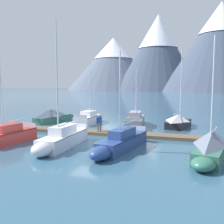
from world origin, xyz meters
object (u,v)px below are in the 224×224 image
Objects in this scene: person_on_dock at (99,122)px; sailboat_second_berth at (4,137)px; sailboat_mid_dock_port at (90,118)px; sailboat_last_slip at (211,146)px; sailboat_end_of_dock at (179,121)px; sailboat_mid_dock_starboard at (61,139)px; sailboat_nearest_berth at (54,116)px; sailboat_outer_slip at (120,142)px; sailboat_far_berth at (136,120)px.

sailboat_second_berth is at bearing -130.56° from person_on_dock.
sailboat_last_slip reaches higher than sailboat_mid_dock_port.
person_on_dock is (-6.91, -7.13, 0.55)m from sailboat_end_of_dock.
sailboat_mid_dock_port is 18.08m from sailboat_last_slip.
sailboat_mid_dock_port is at bearing 104.86° from sailboat_mid_dock_starboard.
sailboat_nearest_berth is 5.26× the size of person_on_dock.
sailboat_end_of_dock is at bearing 4.15° from sailboat_mid_dock_port.
sailboat_mid_dock_starboard reaches higher than sailboat_mid_dock_port.
sailboat_nearest_berth is at bearing 149.93° from sailboat_last_slip.
sailboat_nearest_berth reaches higher than sailboat_last_slip.
person_on_dock is at bearing 153.38° from sailboat_last_slip.
sailboat_nearest_berth is 1.35× the size of sailboat_mid_dock_port.
sailboat_mid_dock_port is 0.72× the size of sailboat_end_of_dock.
sailboat_outer_slip reaches higher than sailboat_mid_dock_port.
sailboat_nearest_berth is at bearing -175.99° from sailboat_end_of_dock.
sailboat_last_slip is (8.11, -11.41, 0.17)m from sailboat_far_berth.
sailboat_last_slip is at bearing 0.85° from sailboat_outer_slip.
sailboat_second_berth is (3.43, -12.57, -0.14)m from sailboat_nearest_berth.
sailboat_last_slip is (19.13, -11.07, 0.06)m from sailboat_nearest_berth.
sailboat_end_of_dock is 1.16× the size of sailboat_last_slip.
sailboat_mid_dock_starboard is at bearing -120.50° from sailboat_end_of_dock.
sailboat_mid_dock_port reaches higher than person_on_dock.
person_on_dock is at bearing -107.33° from sailboat_far_berth.
sailboat_last_slip is 4.66× the size of person_on_dock.
sailboat_second_berth is 1.21× the size of sailboat_outer_slip.
sailboat_far_berth is 11.65m from sailboat_outer_slip.
sailboat_mid_dock_port is 0.88× the size of sailboat_far_berth.
sailboat_end_of_dock is 12.60m from sailboat_last_slip.
sailboat_nearest_berth is 0.96× the size of sailboat_second_berth.
sailboat_second_berth is 1.02× the size of sailboat_end_of_dock.
sailboat_outer_slip is at bearing -103.98° from sailboat_end_of_dock.
sailboat_mid_dock_starboard is at bearing 8.70° from sailboat_second_berth.
sailboat_outer_slip is 12.66m from sailboat_end_of_dock.
sailboat_outer_slip is at bearing 8.41° from sailboat_second_berth.
sailboat_mid_dock_port is 0.86× the size of sailboat_outer_slip.
sailboat_mid_dock_port is (1.68, 12.90, -0.01)m from sailboat_second_berth.
sailboat_mid_dock_starboard is (3.22, -12.15, 0.03)m from sailboat_mid_dock_port.
sailboat_far_berth is (11.01, 0.33, -0.11)m from sailboat_nearest_berth.
sailboat_end_of_dock reaches higher than sailboat_far_berth.
sailboat_end_of_dock is (10.84, 0.79, 0.08)m from sailboat_mid_dock_port.
sailboat_mid_dock_port is 0.69× the size of sailboat_mid_dock_starboard.
sailboat_mid_dock_starboard is 5.87m from person_on_dock.
sailboat_mid_dock_starboard reaches higher than sailboat_second_berth.
sailboat_end_of_dock reaches higher than person_on_dock.
sailboat_mid_dock_starboard is at bearing -54.83° from sailboat_nearest_berth.
sailboat_nearest_berth is 5.12m from sailboat_mid_dock_port.
sailboat_far_berth is at bearing 1.73° from sailboat_nearest_berth.
sailboat_mid_dock_port is at bearing -179.98° from sailboat_far_berth.
sailboat_second_berth is at bearing -97.41° from sailboat_mid_dock_port.
sailboat_far_berth is at bearing 59.54° from sailboat_second_berth.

